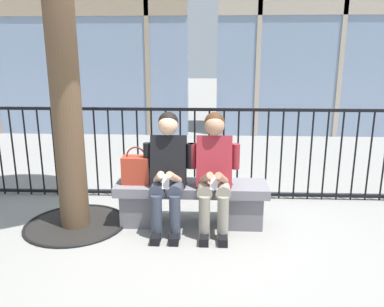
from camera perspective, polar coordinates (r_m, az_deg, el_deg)
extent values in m
plane|color=gray|center=(4.17, -0.07, -10.38)|extent=(60.00, 60.00, 0.00)
cube|color=slate|center=(4.02, -0.07, -5.19)|extent=(1.60, 0.44, 0.10)
cube|color=slate|center=(4.17, -7.86, -7.93)|extent=(0.36, 0.37, 0.35)
cube|color=slate|center=(4.12, 7.82, -8.22)|extent=(0.36, 0.37, 0.35)
cylinder|color=#383D4C|center=(3.86, -5.02, -4.99)|extent=(0.15, 0.40, 0.15)
cylinder|color=#383D4C|center=(3.77, -5.35, -9.52)|extent=(0.11, 0.11, 0.45)
cube|color=black|center=(3.79, -5.42, -12.44)|extent=(0.09, 0.22, 0.08)
cylinder|color=#383D4C|center=(3.84, -2.35, -5.05)|extent=(0.15, 0.40, 0.15)
cylinder|color=#383D4C|center=(3.74, -2.59, -9.60)|extent=(0.11, 0.11, 0.45)
cube|color=black|center=(3.77, -2.64, -12.54)|extent=(0.09, 0.22, 0.08)
cube|color=black|center=(3.91, -3.52, -1.03)|extent=(0.36, 0.30, 0.55)
cylinder|color=black|center=(3.93, -6.72, -0.28)|extent=(0.08, 0.08, 0.26)
cylinder|color=#DBAD89|center=(3.75, -5.07, -3.66)|extent=(0.16, 0.28, 0.20)
cylinder|color=black|center=(3.88, -0.30, -0.36)|extent=(0.08, 0.08, 0.26)
cylinder|color=#DBAD89|center=(3.73, -2.63, -3.71)|extent=(0.16, 0.28, 0.20)
cube|color=silver|center=(3.69, -3.96, -4.27)|extent=(0.07, 0.10, 0.13)
sphere|color=#DBAD89|center=(3.81, -3.63, 4.27)|extent=(0.20, 0.20, 0.20)
sphere|color=black|center=(3.84, -3.59, 4.79)|extent=(0.20, 0.20, 0.20)
cylinder|color=gray|center=(3.83, 1.95, -5.12)|extent=(0.15, 0.40, 0.15)
cylinder|color=gray|center=(3.73, 1.86, -9.69)|extent=(0.11, 0.11, 0.45)
cube|color=black|center=(3.76, 1.82, -12.65)|extent=(0.09, 0.22, 0.08)
cylinder|color=gray|center=(3.83, 4.65, -5.15)|extent=(0.15, 0.40, 0.15)
cylinder|color=gray|center=(3.73, 4.67, -9.72)|extent=(0.11, 0.11, 0.45)
cube|color=black|center=(3.76, 4.64, -12.67)|extent=(0.09, 0.22, 0.08)
cube|color=maroon|center=(3.89, 3.33, -1.12)|extent=(0.36, 0.30, 0.55)
cylinder|color=maroon|center=(3.88, 0.09, -0.36)|extent=(0.08, 0.08, 0.26)
cylinder|color=tan|center=(3.71, 2.10, -3.78)|extent=(0.16, 0.28, 0.20)
cylinder|color=maroon|center=(3.88, 6.59, -0.44)|extent=(0.08, 0.08, 0.26)
cylinder|color=tan|center=(3.71, 4.57, -3.81)|extent=(0.16, 0.28, 0.20)
cube|color=silver|center=(3.66, 3.34, -4.39)|extent=(0.07, 0.10, 0.13)
sphere|color=tan|center=(3.79, 3.42, 4.21)|extent=(0.20, 0.20, 0.20)
sphere|color=#472816|center=(3.81, 3.42, 4.73)|extent=(0.20, 0.20, 0.20)
cube|color=#B23823|center=(4.02, -8.36, -2.44)|extent=(0.29, 0.18, 0.29)
torus|color=maroon|center=(3.98, -8.44, -0.39)|extent=(0.20, 0.02, 0.20)
cylinder|color=black|center=(5.44, -26.96, 0.29)|extent=(0.02, 0.02, 1.15)
cylinder|color=black|center=(5.35, -25.30, 0.27)|extent=(0.02, 0.02, 1.15)
cylinder|color=black|center=(5.27, -23.58, 0.25)|extent=(0.02, 0.02, 1.15)
cylinder|color=black|center=(5.19, -21.82, 0.23)|extent=(0.02, 0.02, 1.15)
cylinder|color=black|center=(5.12, -20.00, 0.21)|extent=(0.02, 0.02, 1.15)
cylinder|color=black|center=(5.05, -18.13, 0.19)|extent=(0.02, 0.02, 1.15)
cylinder|color=black|center=(4.99, -16.21, 0.17)|extent=(0.02, 0.02, 1.15)
cylinder|color=black|center=(4.94, -14.25, 0.15)|extent=(0.02, 0.02, 1.15)
cylinder|color=black|center=(4.89, -12.25, 0.12)|extent=(0.02, 0.02, 1.15)
cylinder|color=black|center=(4.85, -10.21, 0.10)|extent=(0.02, 0.02, 1.15)
cylinder|color=black|center=(4.81, -8.13, 0.07)|extent=(0.02, 0.02, 1.15)
cylinder|color=black|center=(4.78, -6.03, 0.05)|extent=(0.02, 0.02, 1.15)
cylinder|color=black|center=(4.75, -3.90, 0.02)|extent=(0.02, 0.02, 1.15)
cylinder|color=black|center=(4.74, -1.75, 0.00)|extent=(0.02, 0.02, 1.15)
cylinder|color=black|center=(4.73, 0.41, -0.03)|extent=(0.02, 0.02, 1.15)
cylinder|color=black|center=(4.72, 2.57, -0.05)|extent=(0.02, 0.02, 1.15)
cylinder|color=black|center=(4.73, 4.74, -0.08)|extent=(0.02, 0.02, 1.15)
cylinder|color=black|center=(4.74, 6.90, -0.11)|extent=(0.02, 0.02, 1.15)
cylinder|color=black|center=(4.75, 9.05, -0.13)|extent=(0.02, 0.02, 1.15)
cylinder|color=black|center=(4.77, 11.18, -0.16)|extent=(0.02, 0.02, 1.15)
cylinder|color=black|center=(4.80, 13.29, -0.18)|extent=(0.02, 0.02, 1.15)
cylinder|color=black|center=(4.84, 15.37, -0.20)|extent=(0.02, 0.02, 1.15)
cylinder|color=black|center=(4.88, 17.41, -0.23)|extent=(0.02, 0.02, 1.15)
cylinder|color=black|center=(4.93, 19.42, -0.25)|extent=(0.02, 0.02, 1.15)
cylinder|color=black|center=(4.99, 21.39, -0.27)|extent=(0.02, 0.02, 1.15)
cylinder|color=black|center=(5.05, 23.31, -0.29)|extent=(0.02, 0.02, 1.15)
cylinder|color=black|center=(5.11, 25.19, -0.31)|extent=(0.02, 0.02, 1.15)
cube|color=black|center=(4.88, 0.40, -6.00)|extent=(7.15, 0.04, 0.04)
cube|color=black|center=(4.62, 0.42, 6.65)|extent=(7.15, 0.04, 0.04)
cylinder|color=black|center=(4.31, -17.05, -10.15)|extent=(1.04, 1.04, 0.01)
torus|color=black|center=(4.30, -17.06, -10.08)|extent=(1.07, 1.07, 0.03)
cylinder|color=brown|center=(3.94, -18.87, 12.95)|extent=(0.30, 0.30, 3.40)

